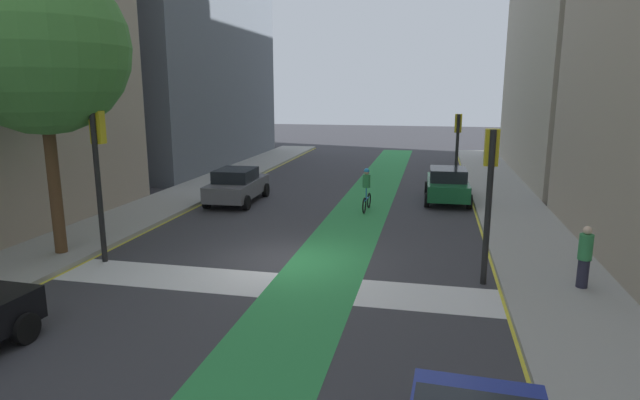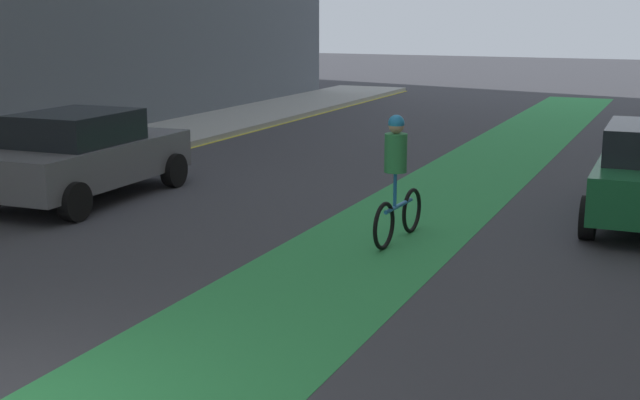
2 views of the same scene
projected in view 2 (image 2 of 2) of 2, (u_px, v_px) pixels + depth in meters
car_grey_left_far at (83, 155)px, 14.81m from camera, size 2.13×4.25×1.57m
cyclist_in_lane at (397, 176)px, 11.96m from camera, size 0.32×1.73×1.86m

